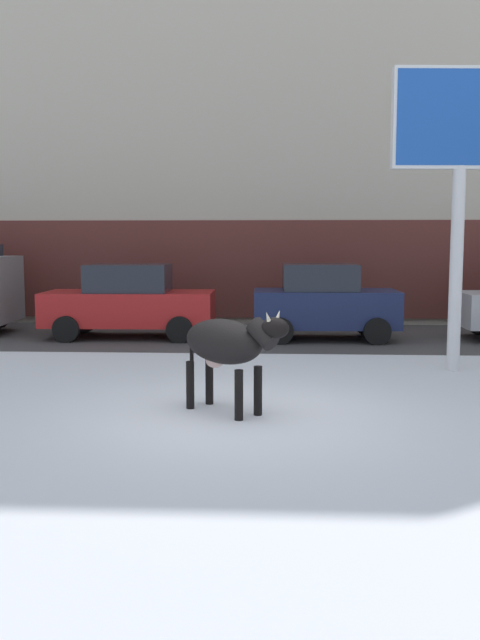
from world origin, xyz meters
The scene contains 9 objects.
ground_plane centered at (0.00, 0.00, 0.00)m, with size 120.00×120.00×0.00m, color white.
road_strip centered at (0.00, 8.25, 0.00)m, with size 60.00×5.60×0.01m, color #423F3F.
building_facade centered at (0.00, 13.79, 6.48)m, with size 44.00×6.10×13.00m.
cow_black centered at (-0.21, 0.20, 0.99)m, with size 1.71×1.54×1.54m.
billboard centered at (3.82, 3.68, 4.31)m, with size 2.53×0.39×5.56m.
car_red_sedan centered at (-3.22, 7.81, 0.91)m, with size 4.24×2.06×1.84m.
car_navy_hatchback centered at (1.64, 7.71, 0.93)m, with size 3.54×1.99×1.86m.
pedestrian_near_billboard centered at (-5.74, 11.15, 0.88)m, with size 0.36×0.24×1.73m.
pedestrian_by_cars centered at (6.21, 11.15, 0.88)m, with size 0.36×0.24×1.73m.
Camera 1 is at (0.52, -9.70, 2.47)m, focal length 39.82 mm.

